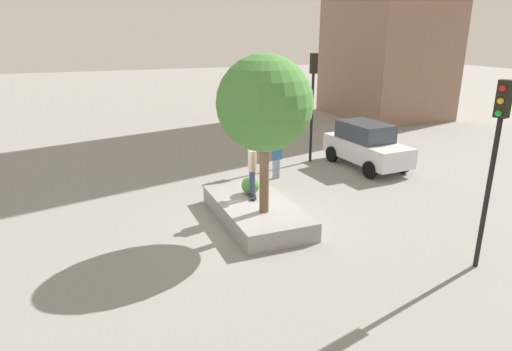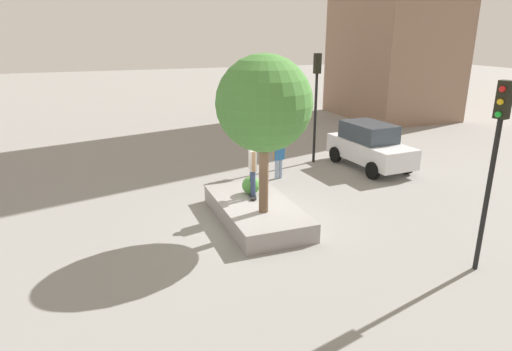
{
  "view_description": "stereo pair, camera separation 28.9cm",
  "coord_description": "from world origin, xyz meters",
  "px_view_note": "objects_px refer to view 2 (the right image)",
  "views": [
    {
      "loc": [
        11.82,
        -4.91,
        5.71
      ],
      "look_at": [
        -0.19,
        -0.05,
        1.48
      ],
      "focal_mm": 31.17,
      "sensor_mm": 36.0,
      "label": 1
    },
    {
      "loc": [
        11.92,
        -4.64,
        5.71
      ],
      "look_at": [
        -0.19,
        -0.05,
        1.48
      ],
      "focal_mm": 31.17,
      "sensor_mm": 36.0,
      "label": 2
    }
  ],
  "objects_px": {
    "planter_ledge": "(256,211)",
    "plaza_tree": "(264,104)",
    "skateboarder": "(253,164)",
    "passerby_with_bag": "(279,155)",
    "traffic_light_corner": "(496,146)",
    "police_car": "(370,145)",
    "skateboard": "(253,195)",
    "traffic_light_median": "(316,90)"
  },
  "relations": [
    {
      "from": "plaza_tree",
      "to": "traffic_light_median",
      "type": "height_order",
      "value": "plaza_tree"
    },
    {
      "from": "planter_ledge",
      "to": "skateboard",
      "type": "height_order",
      "value": "skateboard"
    },
    {
      "from": "police_car",
      "to": "passerby_with_bag",
      "type": "relative_size",
      "value": 2.54
    },
    {
      "from": "skateboarder",
      "to": "traffic_light_median",
      "type": "distance_m",
      "value": 6.82
    },
    {
      "from": "traffic_light_median",
      "to": "passerby_with_bag",
      "type": "distance_m",
      "value": 3.74
    },
    {
      "from": "planter_ledge",
      "to": "plaza_tree",
      "type": "bearing_deg",
      "value": -3.0
    },
    {
      "from": "skateboard",
      "to": "traffic_light_median",
      "type": "distance_m",
      "value": 7.14
    },
    {
      "from": "police_car",
      "to": "traffic_light_corner",
      "type": "height_order",
      "value": "traffic_light_corner"
    },
    {
      "from": "skateboarder",
      "to": "traffic_light_median",
      "type": "relative_size",
      "value": 0.37
    },
    {
      "from": "plaza_tree",
      "to": "police_car",
      "type": "relative_size",
      "value": 1.07
    },
    {
      "from": "planter_ledge",
      "to": "traffic_light_corner",
      "type": "xyz_separation_m",
      "value": [
        4.8,
        4.08,
        2.89
      ]
    },
    {
      "from": "skateboarder",
      "to": "passerby_with_bag",
      "type": "relative_size",
      "value": 1.06
    },
    {
      "from": "planter_ledge",
      "to": "traffic_light_median",
      "type": "relative_size",
      "value": 0.91
    },
    {
      "from": "planter_ledge",
      "to": "skateboarder",
      "type": "xyz_separation_m",
      "value": [
        -0.54,
        0.09,
        1.4
      ]
    },
    {
      "from": "planter_ledge",
      "to": "police_car",
      "type": "bearing_deg",
      "value": 118.51
    },
    {
      "from": "skateboarder",
      "to": "traffic_light_median",
      "type": "bearing_deg",
      "value": 134.89
    },
    {
      "from": "plaza_tree",
      "to": "skateboarder",
      "type": "xyz_separation_m",
      "value": [
        -1.27,
        0.13,
        -2.1
      ]
    },
    {
      "from": "traffic_light_corner",
      "to": "skateboarder",
      "type": "bearing_deg",
      "value": -143.19
    },
    {
      "from": "planter_ledge",
      "to": "police_car",
      "type": "relative_size",
      "value": 1.02
    },
    {
      "from": "traffic_light_corner",
      "to": "passerby_with_bag",
      "type": "height_order",
      "value": "traffic_light_corner"
    },
    {
      "from": "traffic_light_corner",
      "to": "plaza_tree",
      "type": "bearing_deg",
      "value": -134.62
    },
    {
      "from": "police_car",
      "to": "passerby_with_bag",
      "type": "height_order",
      "value": "police_car"
    },
    {
      "from": "planter_ledge",
      "to": "skateboarder",
      "type": "bearing_deg",
      "value": 170.7
    },
    {
      "from": "skateboard",
      "to": "traffic_light_corner",
      "type": "relative_size",
      "value": 0.18
    },
    {
      "from": "skateboard",
      "to": "passerby_with_bag",
      "type": "bearing_deg",
      "value": 143.55
    },
    {
      "from": "skateboard",
      "to": "passerby_with_bag",
      "type": "height_order",
      "value": "passerby_with_bag"
    },
    {
      "from": "skateboarder",
      "to": "plaza_tree",
      "type": "bearing_deg",
      "value": -5.68
    },
    {
      "from": "planter_ledge",
      "to": "traffic_light_median",
      "type": "xyz_separation_m",
      "value": [
        -5.22,
        4.79,
        2.97
      ]
    },
    {
      "from": "skateboard",
      "to": "skateboarder",
      "type": "relative_size",
      "value": 0.46
    },
    {
      "from": "skateboarder",
      "to": "planter_ledge",
      "type": "bearing_deg",
      "value": -9.3
    },
    {
      "from": "planter_ledge",
      "to": "passerby_with_bag",
      "type": "bearing_deg",
      "value": 146.88
    },
    {
      "from": "plaza_tree",
      "to": "police_car",
      "type": "bearing_deg",
      "value": 123.01
    },
    {
      "from": "skateboard",
      "to": "traffic_light_median",
      "type": "xyz_separation_m",
      "value": [
        -4.68,
        4.7,
        2.62
      ]
    },
    {
      "from": "police_car",
      "to": "passerby_with_bag",
      "type": "bearing_deg",
      "value": -89.61
    },
    {
      "from": "police_car",
      "to": "traffic_light_corner",
      "type": "relative_size",
      "value": 0.91
    },
    {
      "from": "skateboard",
      "to": "passerby_with_bag",
      "type": "xyz_separation_m",
      "value": [
        -3.04,
        2.25,
        0.33
      ]
    },
    {
      "from": "planter_ledge",
      "to": "plaza_tree",
      "type": "relative_size",
      "value": 0.95
    },
    {
      "from": "skateboarder",
      "to": "skateboard",
      "type": "bearing_deg",
      "value": 172.87
    },
    {
      "from": "plaza_tree",
      "to": "passerby_with_bag",
      "type": "relative_size",
      "value": 2.72
    },
    {
      "from": "skateboarder",
      "to": "traffic_light_corner",
      "type": "distance_m",
      "value": 6.83
    },
    {
      "from": "skateboarder",
      "to": "police_car",
      "type": "bearing_deg",
      "value": 115.1
    },
    {
      "from": "planter_ledge",
      "to": "police_car",
      "type": "distance_m",
      "value": 7.59
    }
  ]
}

